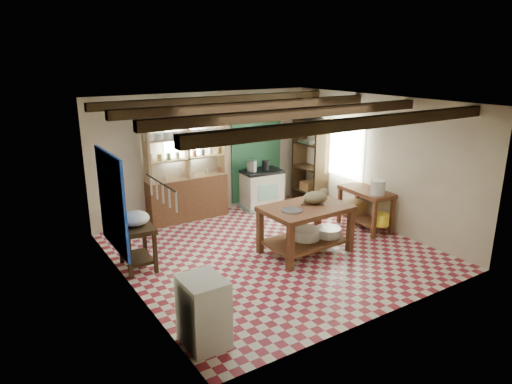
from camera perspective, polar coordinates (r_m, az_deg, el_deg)
floor at (r=8.12m, az=2.07°, el=-7.44°), size 5.00×5.00×0.02m
ceiling at (r=7.45m, az=2.28°, el=11.22°), size 5.00×5.00×0.02m
wall_back at (r=9.78m, az=-6.25°, el=4.73°), size 5.00×0.04×2.60m
wall_front at (r=5.90m, az=16.20°, el=-3.88°), size 5.00×0.04×2.60m
wall_left at (r=6.63m, az=-15.87°, el=-1.59°), size 0.04×5.00×2.60m
wall_right at (r=9.30m, az=14.95°, el=3.64°), size 0.04×5.00×2.60m
ceiling_beams at (r=7.46m, az=2.27°, el=10.30°), size 5.00×3.80×0.15m
blue_wall_patch at (r=7.53m, az=-17.59°, el=-1.17°), size 0.04×1.40×1.60m
green_wall_patch at (r=10.37m, az=0.04°, el=5.23°), size 1.30×0.04×2.30m
window_back at (r=9.48m, az=-8.99°, el=6.71°), size 0.90×0.02×0.80m
window_right at (r=9.95m, az=10.69°, el=5.33°), size 0.02×1.30×1.20m
utensil_rail at (r=5.42m, az=-11.86°, el=-0.04°), size 0.06×0.90×0.28m
pot_rack at (r=9.87m, az=1.38°, el=10.12°), size 0.86×0.12×0.36m
shelving_unit at (r=9.42m, az=-8.68°, el=2.94°), size 1.70×0.34×2.20m
tall_rack at (r=10.48m, az=6.79°, el=3.84°), size 0.40×0.86×2.00m
work_table at (r=7.98m, az=6.19°, el=-4.64°), size 1.50×1.02×0.83m
stove at (r=10.27m, az=0.71°, el=0.41°), size 0.92×0.66×0.86m
prep_table at (r=7.61m, az=-14.61°, el=-6.61°), size 0.55×0.76×0.73m
white_cabinet at (r=5.55m, az=-6.59°, el=-14.66°), size 0.48×0.57×0.85m
right_counter at (r=9.27m, az=13.47°, el=-2.07°), size 0.64×1.16×0.80m
cat at (r=8.00m, az=7.45°, el=-0.67°), size 0.53×0.44×0.21m
steel_tray at (r=7.59m, az=4.51°, el=-2.30°), size 0.36×0.36×0.02m
basin_large at (r=8.09m, az=6.21°, el=-5.18°), size 0.52×0.52×0.18m
basin_small at (r=8.24m, az=9.02°, el=-4.95°), size 0.46×0.46×0.16m
kettle_left at (r=10.01m, az=-0.53°, el=3.28°), size 0.23×0.23×0.25m
kettle_right at (r=10.18m, az=1.21°, el=3.36°), size 0.17×0.17×0.20m
enamel_bowl at (r=7.44m, az=-14.88°, el=-3.21°), size 0.48×0.48×0.23m
white_bucket at (r=8.84m, az=14.97°, el=0.55°), size 0.29×0.29×0.27m
wicker_basket at (r=9.50m, az=12.25°, el=-1.91°), size 0.39×0.32×0.26m
yellow_tub at (r=8.99m, az=15.35°, el=-3.33°), size 0.32×0.32×0.22m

